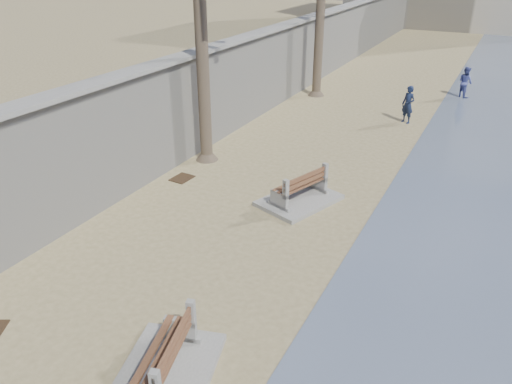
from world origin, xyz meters
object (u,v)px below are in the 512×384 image
(person_b, at_px, (466,80))
(person_a, at_px, (408,102))
(bench_near, at_px, (164,360))
(bench_far, at_px, (300,189))

(person_b, bearing_deg, person_a, 115.82)
(bench_near, relative_size, person_b, 1.59)
(bench_near, bearing_deg, person_b, 83.67)
(bench_far, bearing_deg, bench_near, -86.09)
(bench_far, xyz_separation_m, person_a, (1.24, 9.07, 0.49))
(bench_near, bearing_deg, bench_far, 93.91)
(bench_near, xyz_separation_m, bench_far, (-0.50, 7.36, -0.00))
(person_a, height_order, person_b, person_a)
(bench_near, xyz_separation_m, person_a, (0.73, 16.43, 0.49))
(bench_near, height_order, person_b, person_b)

